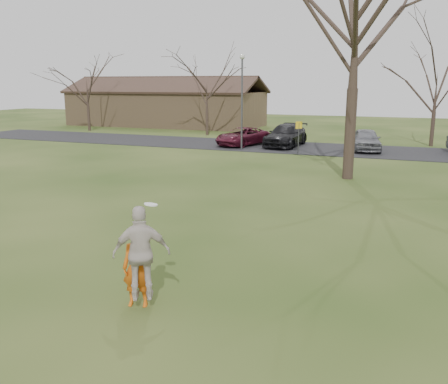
# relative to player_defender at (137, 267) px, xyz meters

# --- Properties ---
(ground) EXTENTS (120.00, 120.00, 0.00)m
(ground) POSITION_rel_player_defender_xyz_m (0.21, 0.24, -0.82)
(ground) COLOR #1E380F
(ground) RESTS_ON ground
(parking_strip) EXTENTS (62.00, 6.50, 0.04)m
(parking_strip) POSITION_rel_player_defender_xyz_m (0.21, 25.24, -0.80)
(parking_strip) COLOR black
(parking_strip) RESTS_ON ground
(player_defender) EXTENTS (0.69, 0.56, 1.64)m
(player_defender) POSITION_rel_player_defender_xyz_m (0.00, 0.00, 0.00)
(player_defender) COLOR #D95E11
(player_defender) RESTS_ON ground
(car_2) EXTENTS (3.41, 4.99, 1.27)m
(car_2) POSITION_rel_player_defender_xyz_m (-6.49, 24.98, -0.15)
(car_2) COLOR #4F1223
(car_2) RESTS_ON parking_strip
(car_3) EXTENTS (2.35, 5.30, 1.51)m
(car_3) POSITION_rel_player_defender_xyz_m (-3.48, 25.69, -0.03)
(car_3) COLOR black
(car_3) RESTS_ON parking_strip
(car_4) EXTENTS (2.50, 4.49, 1.44)m
(car_4) POSITION_rel_player_defender_xyz_m (2.07, 25.39, -0.06)
(car_4) COLOR slate
(car_4) RESTS_ON parking_strip
(catching_play) EXTENTS (1.21, 0.96, 1.95)m
(catching_play) POSITION_rel_player_defender_xyz_m (0.17, -0.09, 0.36)
(catching_play) COLOR beige
(catching_play) RESTS_ON ground
(building) EXTENTS (20.60, 8.50, 5.14)m
(building) POSITION_rel_player_defender_xyz_m (-19.79, 38.24, 1.11)
(building) COLOR #8C6D4C
(building) RESTS_ON ground
(lamp_post) EXTENTS (0.34, 0.34, 6.27)m
(lamp_post) POSITION_rel_player_defender_xyz_m (-5.79, 22.74, 3.15)
(lamp_post) COLOR #47474C
(lamp_post) RESTS_ON ground
(sign_yellow) EXTENTS (0.35, 0.35, 2.08)m
(sign_yellow) POSITION_rel_player_defender_xyz_m (-1.79, 22.24, 0.63)
(sign_yellow) COLOR #47474C
(sign_yellow) RESTS_ON ground
(big_tree) EXTENTS (9.00, 9.00, 14.00)m
(big_tree) POSITION_rel_player_defender_xyz_m (2.21, 15.24, 6.18)
(big_tree) COLOR #352821
(big_tree) RESTS_ON ground
(small_tree_row) EXTENTS (55.00, 5.90, 8.50)m
(small_tree_row) POSITION_rel_player_defender_xyz_m (4.60, 30.30, 3.07)
(small_tree_row) COLOR #352821
(small_tree_row) RESTS_ON ground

